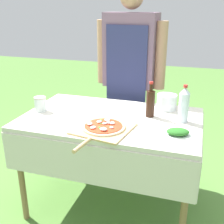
{
  "coord_description": "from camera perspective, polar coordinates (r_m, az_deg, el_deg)",
  "views": [
    {
      "loc": [
        0.59,
        -1.83,
        1.57
      ],
      "look_at": [
        0.01,
        0.0,
        0.84
      ],
      "focal_mm": 45.0,
      "sensor_mm": 36.0,
      "label": 1
    }
  ],
  "objects": [
    {
      "name": "herb_container",
      "position": [
        1.82,
        13.23,
        -4.03
      ],
      "size": [
        0.19,
        0.16,
        0.05
      ],
      "rotation": [
        0.0,
        0.0,
        0.25
      ],
      "color": "silver",
      "rests_on": "prep_table"
    },
    {
      "name": "water_bottle",
      "position": [
        2.01,
        14.39,
        1.45
      ],
      "size": [
        0.07,
        0.07,
        0.27
      ],
      "color": "silver",
      "rests_on": "prep_table"
    },
    {
      "name": "sauce_jar",
      "position": [
        2.24,
        -14.35,
        1.42
      ],
      "size": [
        0.09,
        0.09,
        0.11
      ],
      "color": "silver",
      "rests_on": "prep_table"
    },
    {
      "name": "ground_plane",
      "position": [
        2.48,
        -0.19,
        -18.35
      ],
      "size": [
        12.0,
        12.0,
        0.0
      ],
      "primitive_type": "plane",
      "color": "#517F38"
    },
    {
      "name": "person_cook",
      "position": [
        2.6,
        3.69,
        8.67
      ],
      "size": [
        0.65,
        0.26,
        1.73
      ],
      "rotation": [
        0.0,
        0.0,
        3.04
      ],
      "color": "#333D56",
      "rests_on": "ground"
    },
    {
      "name": "pizza_on_peel",
      "position": [
        1.86,
        -1.89,
        -3.26
      ],
      "size": [
        0.4,
        0.55,
        0.06
      ],
      "rotation": [
        0.0,
        0.0,
        -0.16
      ],
      "color": "tan",
      "rests_on": "prep_table"
    },
    {
      "name": "mixing_tub",
      "position": [
        2.26,
        11.05,
        2.04
      ],
      "size": [
        0.16,
        0.16,
        0.12
      ],
      "primitive_type": "cylinder",
      "color": "silver",
      "rests_on": "prep_table"
    },
    {
      "name": "oil_bottle",
      "position": [
        2.07,
        7.8,
        1.84
      ],
      "size": [
        0.06,
        0.06,
        0.27
      ],
      "color": "black",
      "rests_on": "prep_table"
    },
    {
      "name": "prep_table",
      "position": [
        2.11,
        -0.21,
        -3.33
      ],
      "size": [
        1.31,
        0.83,
        0.8
      ],
      "color": "beige",
      "rests_on": "ground"
    }
  ]
}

